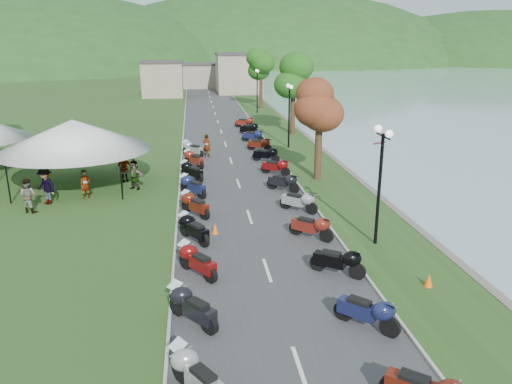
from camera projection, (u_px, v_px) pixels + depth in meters
name	position (u px, v px, depth m)	size (l,w,h in m)	color
road	(225.00, 144.00, 41.75)	(7.00, 120.00, 0.02)	#3B3B3E
hills_backdrop	(198.00, 62.00, 193.49)	(360.00, 120.00, 76.00)	#285621
far_building	(195.00, 76.00, 83.46)	(18.00, 16.00, 5.00)	gray
moto_row_left	(195.00, 283.00, 16.83)	(2.60, 45.50, 1.10)	#331411
moto_row_right	(284.00, 182.00, 28.72)	(2.60, 45.59, 1.10)	#331411
vendor_tent_main	(76.00, 154.00, 29.28)	(5.86, 5.86, 4.00)	silver
tree_lakeside	(319.00, 123.00, 30.36)	(2.56, 2.56, 7.10)	#246419
pedestrian_a	(87.00, 198.00, 27.62)	(0.59, 0.43, 1.62)	slate
pedestrian_b	(30.00, 212.00, 25.43)	(0.86, 0.47, 1.76)	slate
pedestrian_c	(48.00, 204.00, 26.66)	(1.28, 0.53, 1.98)	slate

